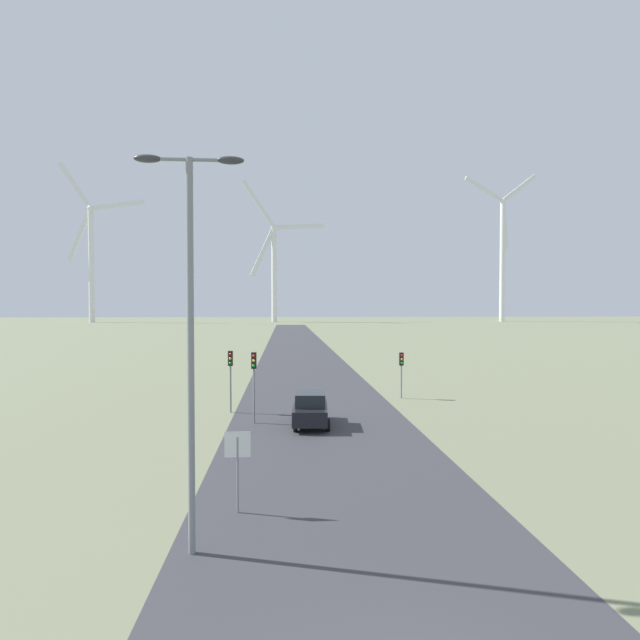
% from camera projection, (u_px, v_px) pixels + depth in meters
% --- Properties ---
extents(road_surface, '(10.00, 240.00, 0.01)m').
position_uv_depth(road_surface, '(303.00, 365.00, 55.13)').
color(road_surface, '#38383D').
rests_on(road_surface, ground).
extents(streetlamp, '(2.78, 0.32, 10.29)m').
position_uv_depth(streetlamp, '(190.00, 308.00, 12.81)').
color(streetlamp, gray).
rests_on(streetlamp, ground).
extents(stop_sign_near, '(0.81, 0.07, 2.55)m').
position_uv_depth(stop_sign_near, '(238.00, 456.00, 15.49)').
color(stop_sign_near, gray).
rests_on(stop_sign_near, ground).
extents(traffic_light_post_near_left, '(0.28, 0.34, 3.92)m').
position_uv_depth(traffic_light_post_near_left, '(254.00, 371.00, 27.39)').
color(traffic_light_post_near_left, gray).
rests_on(traffic_light_post_near_left, ground).
extents(traffic_light_post_near_right, '(0.28, 0.34, 3.21)m').
position_uv_depth(traffic_light_post_near_right, '(401.00, 365.00, 34.83)').
color(traffic_light_post_near_right, gray).
rests_on(traffic_light_post_near_right, ground).
extents(traffic_light_post_mid_left, '(0.28, 0.34, 3.75)m').
position_uv_depth(traffic_light_post_mid_left, '(230.00, 367.00, 30.13)').
color(traffic_light_post_mid_left, gray).
rests_on(traffic_light_post_mid_left, ground).
extents(car_approaching, '(2.05, 4.20, 1.83)m').
position_uv_depth(car_approaching, '(310.00, 409.00, 26.88)').
color(car_approaching, black).
rests_on(car_approaching, ground).
extents(wind_turbine_far_left, '(36.36, 7.67, 65.33)m').
position_uv_depth(wind_turbine_far_left, '(91.00, 251.00, 201.66)').
color(wind_turbine_far_left, white).
rests_on(wind_turbine_far_left, ground).
extents(wind_turbine_left, '(34.58, 10.81, 58.22)m').
position_uv_depth(wind_turbine_left, '(274.00, 261.00, 208.30)').
color(wind_turbine_left, white).
rests_on(wind_turbine_left, ground).
extents(wind_turbine_center, '(35.38, 9.27, 64.59)m').
position_uv_depth(wind_turbine_center, '(502.00, 248.00, 214.79)').
color(wind_turbine_center, white).
rests_on(wind_turbine_center, ground).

